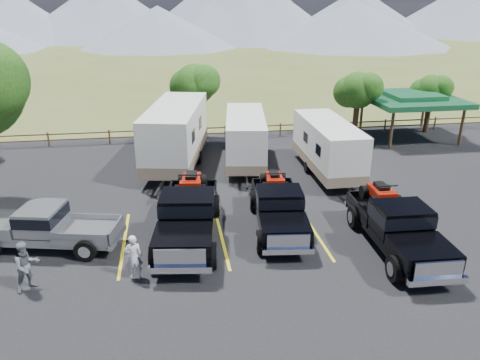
{
  "coord_description": "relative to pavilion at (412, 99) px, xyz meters",
  "views": [
    {
      "loc": [
        -3.9,
        -13.37,
        9.38
      ],
      "look_at": [
        -0.84,
        6.33,
        1.6
      ],
      "focal_mm": 35.0,
      "sensor_mm": 36.0,
      "label": 1
    }
  ],
  "objects": [
    {
      "name": "ground",
      "position": [
        -13.0,
        -17.0,
        -2.79
      ],
      "size": [
        320.0,
        320.0,
        0.0
      ],
      "primitive_type": "plane",
      "color": "#505725",
      "rests_on": "ground"
    },
    {
      "name": "asphalt_lot",
      "position": [
        -13.0,
        -14.0,
        -2.77
      ],
      "size": [
        44.0,
        34.0,
        0.04
      ],
      "primitive_type": "cube",
      "color": "black",
      "rests_on": "ground"
    },
    {
      "name": "stall_lines",
      "position": [
        -13.0,
        -13.0,
        -2.74
      ],
      "size": [
        12.12,
        5.5,
        0.01
      ],
      "color": "gold",
      "rests_on": "asphalt_lot"
    },
    {
      "name": "tree_ne_a",
      "position": [
        -4.03,
        0.01,
        0.69
      ],
      "size": [
        3.11,
        2.92,
        4.76
      ],
      "color": "black",
      "rests_on": "ground"
    },
    {
      "name": "tree_ne_b",
      "position": [
        1.98,
        1.01,
        0.34
      ],
      "size": [
        2.77,
        2.59,
        4.27
      ],
      "color": "black",
      "rests_on": "ground"
    },
    {
      "name": "tree_north",
      "position": [
        -15.03,
        2.02,
        1.05
      ],
      "size": [
        3.46,
        3.24,
        5.25
      ],
      "color": "black",
      "rests_on": "ground"
    },
    {
      "name": "rail_fence",
      "position": [
        -11.0,
        1.5,
        -2.18
      ],
      "size": [
        36.12,
        0.12,
        1.0
      ],
      "color": "brown",
      "rests_on": "ground"
    },
    {
      "name": "pavilion",
      "position": [
        0.0,
        0.0,
        0.0
      ],
      "size": [
        6.2,
        6.2,
        3.22
      ],
      "color": "brown",
      "rests_on": "ground"
    },
    {
      "name": "mountain_range",
      "position": [
        -20.63,
        88.98,
        5.08
      ],
      "size": [
        209.0,
        71.0,
        20.0
      ],
      "color": "slate",
      "rests_on": "ground"
    },
    {
      "name": "rig_left",
      "position": [
        -16.33,
        -12.91,
        -1.64
      ],
      "size": [
        3.15,
        7.14,
        2.3
      ],
      "rotation": [
        0.0,
        0.0,
        -0.14
      ],
      "color": "black",
      "rests_on": "asphalt_lot"
    },
    {
      "name": "rig_center",
      "position": [
        -12.46,
        -12.52,
        -1.76
      ],
      "size": [
        2.68,
        6.33,
        2.05
      ],
      "rotation": [
        0.0,
        0.0,
        -0.11
      ],
      "color": "black",
      "rests_on": "asphalt_lot"
    },
    {
      "name": "rig_right",
      "position": [
        -8.29,
        -15.04,
        -1.7
      ],
      "size": [
        2.5,
        6.6,
        2.18
      ],
      "rotation": [
        0.0,
        0.0,
        -0.04
      ],
      "color": "black",
      "rests_on": "asphalt_lot"
    },
    {
      "name": "trailer_left",
      "position": [
        -16.55,
        -3.66,
        -0.87
      ],
      "size": [
        4.31,
        10.37,
        3.59
      ],
      "rotation": [
        0.0,
        0.0,
        -0.2
      ],
      "color": "silver",
      "rests_on": "asphalt_lot"
    },
    {
      "name": "trailer_center",
      "position": [
        -12.5,
        -4.06,
        -1.19
      ],
      "size": [
        3.18,
        8.62,
        2.98
      ],
      "rotation": [
        0.0,
        0.0,
        -0.14
      ],
      "color": "silver",
      "rests_on": "asphalt_lot"
    },
    {
      "name": "trailer_right",
      "position": [
        -8.22,
        -6.42,
        -1.19
      ],
      "size": [
        2.3,
        8.53,
        2.97
      ],
      "rotation": [
        0.0,
        0.0,
        -0.01
      ],
      "color": "silver",
      "rests_on": "asphalt_lot"
    },
    {
      "name": "pickup_silver",
      "position": [
        -21.92,
        -12.88,
        -1.83
      ],
      "size": [
        6.13,
        3.09,
        1.76
      ],
      "rotation": [
        0.0,
        0.0,
        -1.79
      ],
      "color": "gray",
      "rests_on": "asphalt_lot"
    },
    {
      "name": "person_a",
      "position": [
        -18.41,
        -15.65,
        -1.9
      ],
      "size": [
        0.66,
        0.48,
        1.7
      ],
      "primitive_type": "imported",
      "rotation": [
        0.0,
        0.0,
        3.26
      ],
      "color": "silver",
      "rests_on": "asphalt_lot"
    },
    {
      "name": "person_b",
      "position": [
        -21.93,
        -15.79,
        -1.85
      ],
      "size": [
        1.11,
        1.07,
        1.8
      ],
      "primitive_type": "imported",
      "rotation": [
        0.0,
        0.0,
        0.66
      ],
      "color": "slate",
      "rests_on": "asphalt_lot"
    }
  ]
}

